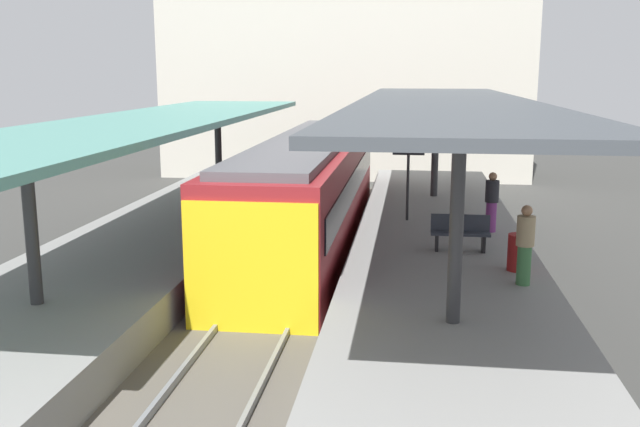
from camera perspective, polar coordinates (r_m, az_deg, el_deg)
ground_plane at (r=17.71m, az=-2.75°, el=-5.78°), size 80.00×80.00×0.00m
platform_left at (r=18.61m, az=-14.38°, el=-3.69°), size 4.40×28.00×1.00m
platform_right at (r=17.32m, az=9.74°, el=-4.61°), size 4.40×28.00×1.00m
track_ballast at (r=17.68m, az=-2.75°, el=-5.47°), size 3.20×28.00×0.20m
rail_near_side at (r=17.77m, az=-5.05°, el=-4.85°), size 0.08×28.00×0.14m
rail_far_side at (r=17.53m, az=-0.43°, el=-5.04°), size 0.08×28.00×0.14m
commuter_train at (r=21.08m, az=-0.91°, el=1.85°), size 2.78×15.48×3.10m
canopy_left at (r=19.35m, az=-13.34°, el=7.16°), size 4.18×21.00×3.01m
canopy_right at (r=18.08m, az=10.00°, el=8.65°), size 4.18×21.00×3.54m
platform_bench at (r=17.25m, az=11.22°, el=-1.43°), size 1.40×0.41×0.86m
platform_sign at (r=20.32m, az=7.12°, el=3.95°), size 0.90×0.08×2.21m
litter_bin at (r=15.83m, az=15.64°, el=-3.04°), size 0.44×0.44×0.80m
passenger_near_bench at (r=19.38m, az=13.66°, el=0.98°), size 0.36×0.36×1.60m
passenger_mid_platform at (r=14.71m, az=16.18°, el=-2.36°), size 0.36×0.36×1.63m
station_building_backdrop at (r=36.81m, az=2.19°, el=11.84°), size 18.00×6.00×11.00m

